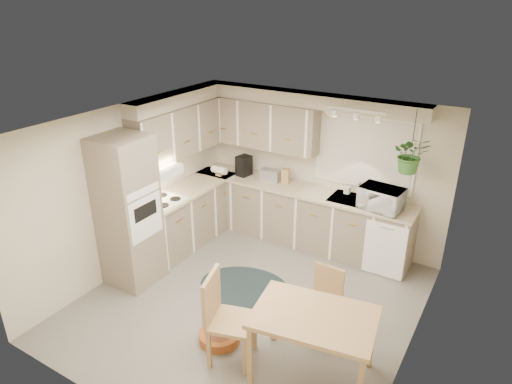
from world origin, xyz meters
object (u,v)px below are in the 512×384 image
at_px(chair_back, 321,304).
at_px(dining_table, 312,345).
at_px(chair_left, 232,319).
at_px(braided_rug, 244,286).
at_px(pet_bed, 220,336).
at_px(microwave, 381,196).

bearing_deg(chair_back, dining_table, 107.80).
xyz_separation_m(chair_left, braided_rug, (-0.61, 1.19, -0.52)).
distance_m(dining_table, pet_bed, 1.18).
bearing_deg(chair_back, braided_rug, -12.03).
height_order(chair_back, microwave, microwave).
xyz_separation_m(dining_table, chair_back, (-0.19, 0.65, 0.03)).
distance_m(chair_left, pet_bed, 0.56).
bearing_deg(pet_bed, braided_rug, 107.35).
height_order(chair_back, pet_bed, chair_back).
bearing_deg(microwave, chair_back, -86.92).
bearing_deg(microwave, dining_table, -81.70).
relative_size(chair_left, braided_rug, 0.83).
relative_size(dining_table, pet_bed, 2.52).
distance_m(dining_table, chair_back, 0.68).
distance_m(chair_back, microwave, 1.90).
xyz_separation_m(braided_rug, microwave, (1.36, 1.45, 1.13)).
height_order(dining_table, microwave, microwave).
xyz_separation_m(chair_back, microwave, (0.09, 1.76, 0.72)).
height_order(braided_rug, microwave, microwave).
xyz_separation_m(dining_table, microwave, (-0.09, 2.41, 0.75)).
relative_size(braided_rug, microwave, 2.16).
relative_size(dining_table, microwave, 2.11).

